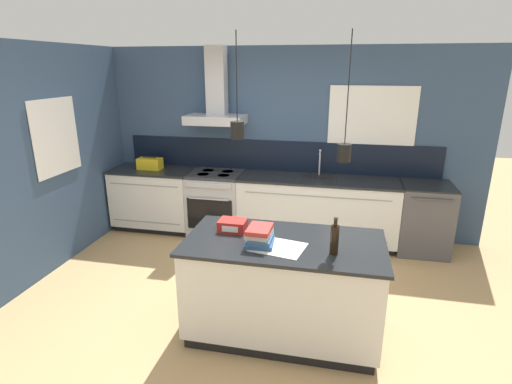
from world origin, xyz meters
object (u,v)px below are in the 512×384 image
object	(u,v)px
book_stack	(260,236)
yellow_toolbox	(150,164)
dishwasher	(424,218)
red_supply_box	(233,225)
bottle_on_island	(335,239)
oven_range	(216,203)

from	to	relation	value
book_stack	yellow_toolbox	size ratio (longest dim) A/B	0.81
dishwasher	book_stack	distance (m)	2.83
red_supply_box	bottle_on_island	bearing A→B (deg)	-17.19
dishwasher	yellow_toolbox	world-z (taller)	yellow_toolbox
bottle_on_island	book_stack	size ratio (longest dim) A/B	1.12
book_stack	dishwasher	bearing A→B (deg)	51.62
book_stack	red_supply_box	size ratio (longest dim) A/B	1.12
bottle_on_island	book_stack	xyz separation A→B (m)	(-0.61, 0.04, -0.05)
red_supply_box	oven_range	bearing A→B (deg)	111.95
oven_range	yellow_toolbox	xyz separation A→B (m)	(-0.99, 0.00, 0.54)
yellow_toolbox	bottle_on_island	bearing A→B (deg)	-39.58
oven_range	book_stack	xyz separation A→B (m)	(1.08, -2.17, 0.53)
red_supply_box	yellow_toolbox	size ratio (longest dim) A/B	0.72
dishwasher	book_stack	xyz separation A→B (m)	(-1.73, -2.18, 0.53)
bottle_on_island	oven_range	bearing A→B (deg)	127.39
bottle_on_island	yellow_toolbox	size ratio (longest dim) A/B	0.90
red_supply_box	dishwasher	bearing A→B (deg)	43.63
oven_range	red_supply_box	bearing A→B (deg)	-68.05
oven_range	yellow_toolbox	distance (m)	1.13
yellow_toolbox	oven_range	bearing A→B (deg)	-0.25
red_supply_box	yellow_toolbox	world-z (taller)	yellow_toolbox
oven_range	yellow_toolbox	size ratio (longest dim) A/B	2.68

